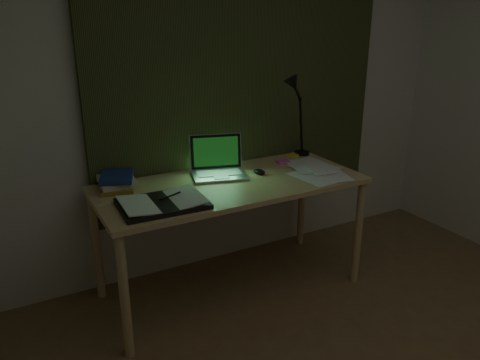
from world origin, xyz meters
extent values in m
cube|color=silver|center=(0.00, 2.00, 1.25)|extent=(3.50, 0.00, 2.50)
cube|color=#2A3219|center=(0.00, 1.96, 1.45)|extent=(2.20, 0.06, 2.00)
ellipsoid|color=black|center=(-0.08, 1.60, 0.78)|extent=(0.08, 0.10, 0.03)
cube|color=yellow|center=(0.36, 1.84, 0.78)|extent=(0.09, 0.09, 0.01)
cube|color=#FF63B8|center=(0.19, 1.74, 0.78)|extent=(0.09, 0.09, 0.02)
camera|label=1|loc=(-1.59, -0.90, 1.76)|focal=35.00mm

